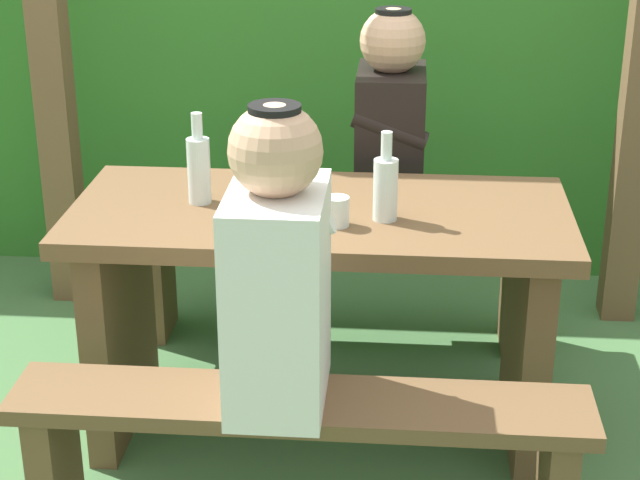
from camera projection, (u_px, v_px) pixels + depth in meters
name	position (u px, v px, depth m)	size (l,w,h in m)	color
ground_plane	(320.00, 427.00, 3.23)	(12.00, 12.00, 0.00)	#467140
hedge_backdrop	(353.00, 50.00, 4.45)	(6.40, 0.89, 1.61)	#317627
pergola_post_left	(46.00, 7.00, 3.69)	(0.12, 0.12, 2.22)	brown
picnic_table	(320.00, 282.00, 3.04)	(1.40, 0.64, 0.72)	brown
bench_near	(300.00, 444.00, 2.57)	(1.40, 0.24, 0.45)	brown
bench_far	(334.00, 255.00, 3.65)	(1.40, 0.24, 0.45)	brown
person_white_shirt	(277.00, 269.00, 2.40)	(0.25, 0.35, 0.72)	white
person_black_coat	(390.00, 127.00, 3.46)	(0.25, 0.35, 0.72)	black
drinking_glass	(337.00, 211.00, 2.82)	(0.07, 0.07, 0.08)	silver
bottle_left	(281.00, 166.00, 3.01)	(0.06, 0.06, 0.22)	silver
bottle_right	(386.00, 186.00, 2.84)	(0.07, 0.07, 0.25)	silver
bottle_center	(199.00, 167.00, 2.96)	(0.07, 0.07, 0.26)	silver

